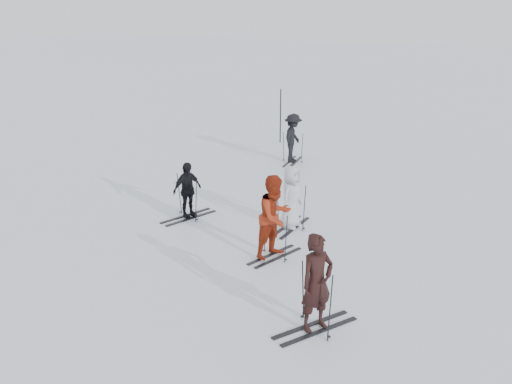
% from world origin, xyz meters
% --- Properties ---
extents(ground, '(120.00, 120.00, 0.00)m').
position_xyz_m(ground, '(0.00, 0.00, 0.00)').
color(ground, silver).
rests_on(ground, ground).
extents(skier_near_dark, '(0.72, 0.81, 1.85)m').
position_xyz_m(skier_near_dark, '(3.15, -2.77, 0.92)').
color(skier_near_dark, black).
rests_on(skier_near_dark, ground).
extents(skier_red, '(1.01, 1.14, 1.97)m').
position_xyz_m(skier_red, '(1.18, -0.36, 0.98)').
color(skier_red, maroon).
rests_on(skier_red, ground).
extents(skier_grey, '(0.56, 0.83, 1.66)m').
position_xyz_m(skier_grey, '(0.80, 1.44, 0.83)').
color(skier_grey, '#B4BABE').
rests_on(skier_grey, ground).
extents(skier_uphill_left, '(0.67, 0.98, 1.55)m').
position_xyz_m(skier_uphill_left, '(-2.00, 0.81, 0.77)').
color(skier_uphill_left, black).
rests_on(skier_uphill_left, ground).
extents(skier_uphill_far, '(0.79, 1.21, 1.76)m').
position_xyz_m(skier_uphill_far, '(-1.64, 7.15, 0.88)').
color(skier_uphill_far, black).
rests_on(skier_uphill_far, ground).
extents(skis_near_dark, '(2.00, 1.70, 1.29)m').
position_xyz_m(skis_near_dark, '(3.15, -2.77, 0.65)').
color(skis_near_dark, black).
rests_on(skis_near_dark, ground).
extents(skis_red, '(1.76, 1.29, 1.15)m').
position_xyz_m(skis_red, '(1.18, -0.36, 0.58)').
color(skis_red, black).
rests_on(skis_red, ground).
extents(skis_grey, '(1.75, 0.97, 1.25)m').
position_xyz_m(skis_grey, '(0.80, 1.44, 0.62)').
color(skis_grey, black).
rests_on(skis_grey, ground).
extents(skis_uphill_left, '(1.93, 1.45, 1.26)m').
position_xyz_m(skis_uphill_left, '(-2.00, 0.81, 0.63)').
color(skis_uphill_left, black).
rests_on(skis_uphill_left, ground).
extents(skis_uphill_far, '(1.66, 1.02, 1.14)m').
position_xyz_m(skis_uphill_far, '(-1.64, 7.15, 0.57)').
color(skis_uphill_far, black).
rests_on(skis_uphill_far, ground).
extents(piste_marker, '(0.06, 0.06, 2.20)m').
position_xyz_m(piste_marker, '(-3.29, 9.62, 1.10)').
color(piste_marker, black).
rests_on(piste_marker, ground).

